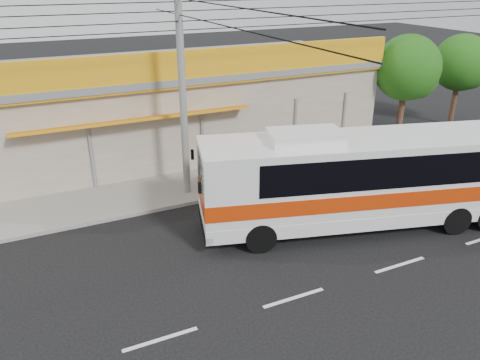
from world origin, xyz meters
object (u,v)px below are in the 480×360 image
object	(u,v)px
coach_bus	(377,174)
tree_far	(463,65)
tree_near	(409,70)
utility_pole	(179,15)

from	to	relation	value
coach_bus	tree_far	xyz separation A→B (m)	(12.72, 7.86, 1.66)
tree_far	coach_bus	bearing A→B (deg)	-148.30
tree_near	tree_far	xyz separation A→B (m)	(4.92, 0.80, -0.21)
tree_near	tree_far	distance (m)	4.99
utility_pole	tree_near	xyz separation A→B (m)	(13.26, 1.76, -3.37)
utility_pole	tree_far	size ratio (longest dim) A/B	6.21
utility_pole	tree_far	distance (m)	18.70
coach_bus	utility_pole	size ratio (longest dim) A/B	0.37
coach_bus	tree_far	size ratio (longest dim) A/B	2.31
tree_far	utility_pole	bearing A→B (deg)	-171.99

